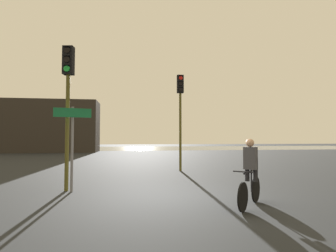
# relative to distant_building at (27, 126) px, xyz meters

# --- Properties ---
(ground_plane) EXTENTS (120.00, 120.00, 0.00)m
(ground_plane) POSITION_rel_distant_building_xyz_m (13.06, -24.65, -2.97)
(ground_plane) COLOR black
(water_strip) EXTENTS (80.00, 16.00, 0.01)m
(water_strip) POSITION_rel_distant_building_xyz_m (13.06, 10.00, -2.97)
(water_strip) COLOR slate
(water_strip) RESTS_ON ground
(distant_building) EXTENTS (15.75, 4.00, 5.94)m
(distant_building) POSITION_rel_distant_building_xyz_m (0.00, 0.00, 0.00)
(distant_building) COLOR #2D2823
(distant_building) RESTS_ON ground
(traffic_light_near_left) EXTENTS (0.35, 0.37, 4.53)m
(traffic_light_near_left) POSITION_rel_distant_building_xyz_m (9.87, -23.33, 0.18)
(traffic_light_near_left) COLOR #4C4719
(traffic_light_near_left) RESTS_ON ground
(traffic_light_center) EXTENTS (0.32, 0.34, 4.81)m
(traffic_light_center) POSITION_rel_distant_building_xyz_m (14.28, -18.97, 0.35)
(traffic_light_center) COLOR #4C4719
(traffic_light_center) RESTS_ON ground
(direction_sign_post) EXTENTS (1.08, 0.28, 2.60)m
(direction_sign_post) POSITION_rel_distant_building_xyz_m (10.07, -23.51, -1.27)
(direction_sign_post) COLOR slate
(direction_sign_post) RESTS_ON ground
(cyclist) EXTENTS (1.16, 1.31, 1.62)m
(cyclist) POSITION_rel_distant_building_xyz_m (14.71, -25.83, -2.15)
(cyclist) COLOR black
(cyclist) RESTS_ON ground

